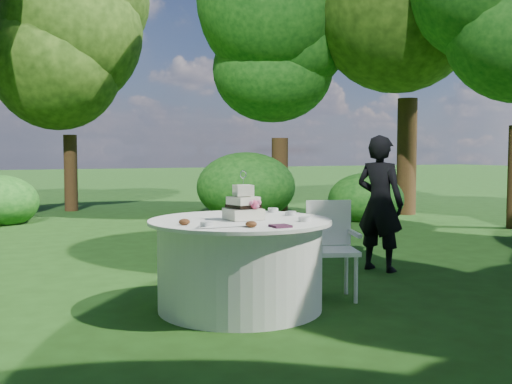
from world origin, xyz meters
TOP-DOWN VIEW (x-y plane):
  - ground at (0.00, 0.00)m, footprint 80.00×80.00m
  - napkins at (0.08, -0.60)m, footprint 0.14×0.14m
  - feather_plume at (-0.32, -0.44)m, footprint 0.48×0.07m
  - guest at (2.07, 0.86)m, footprint 0.57×0.66m
  - table at (0.00, 0.00)m, footprint 1.56×1.56m
  - cake at (0.02, -0.03)m, footprint 0.28×0.29m
  - chair at (0.92, 0.03)m, footprint 0.54×0.53m
  - votives at (0.26, -0.06)m, footprint 1.06×0.88m
  - petal_cups at (-0.10, -0.09)m, footprint 1.00×1.05m

SIDE VIEW (x-z plane):
  - ground at x=0.00m, z-range 0.00..0.00m
  - table at x=0.00m, z-range 0.00..0.77m
  - chair at x=0.92m, z-range 0.07..0.96m
  - guest at x=2.07m, z-range 0.00..1.53m
  - feather_plume at x=-0.32m, z-range 0.77..0.78m
  - napkins at x=0.08m, z-range 0.77..0.79m
  - votives at x=0.26m, z-range 0.77..0.81m
  - petal_cups at x=-0.10m, z-range 0.77..0.82m
  - cake at x=0.02m, z-range 0.68..1.09m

